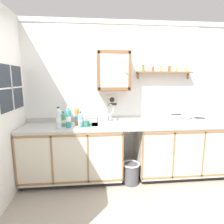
{
  "coord_description": "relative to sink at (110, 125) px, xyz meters",
  "views": [
    {
      "loc": [
        -0.51,
        -2.56,
        1.63
      ],
      "look_at": [
        -0.23,
        0.39,
        1.11
      ],
      "focal_mm": 29.41,
      "sensor_mm": 36.0,
      "label": 1
    }
  ],
  "objects": [
    {
      "name": "sink",
      "position": [
        0.0,
        0.0,
        0.0
      ],
      "size": [
        0.6,
        0.48,
        0.44
      ],
      "color": "silver",
      "rests_on": "countertop"
    },
    {
      "name": "backsplash",
      "position": [
        0.26,
        0.24,
        0.05
      ],
      "size": [
        3.29,
        0.02,
        0.08
      ],
      "primitive_type": "cube",
      "color": "#B2B2AD",
      "rests_on": "countertop"
    },
    {
      "name": "countertop",
      "position": [
        0.26,
        -0.04,
        -0.01
      ],
      "size": [
        3.29,
        0.62,
        0.03
      ],
      "primitive_type": "cube",
      "color": "#B2B2AD",
      "rests_on": "lower_cabinet_run"
    },
    {
      "name": "bottle_water_clear_4",
      "position": [
        -0.78,
        -0.16,
        0.15
      ],
      "size": [
        0.07,
        0.07,
        0.32
      ],
      "color": "silver",
      "rests_on": "countertop"
    },
    {
      "name": "spice_shelf",
      "position": [
        0.93,
        0.19,
        0.86
      ],
      "size": [
        0.95,
        0.14,
        0.23
      ],
      "color": "brown"
    },
    {
      "name": "dish_rack",
      "position": [
        -0.34,
        -0.03,
        0.04
      ],
      "size": [
        0.28,
        0.27,
        0.17
      ],
      "color": "#26664C",
      "rests_on": "countertop"
    },
    {
      "name": "lower_cabinet_run_right",
      "position": [
        1.18,
        -0.04,
        -0.46
      ],
      "size": [
        1.47,
        0.6,
        0.89
      ],
      "color": "black",
      "rests_on": "ground"
    },
    {
      "name": "lower_cabinet_run",
      "position": [
        -0.61,
        -0.04,
        -0.46
      ],
      "size": [
        1.56,
        0.6,
        0.89
      ],
      "color": "black",
      "rests_on": "ground"
    },
    {
      "name": "saucepan",
      "position": [
        1.26,
        -0.02,
        0.13
      ],
      "size": [
        0.32,
        0.16,
        0.07
      ],
      "color": "silver",
      "rests_on": "hot_plate_stove"
    },
    {
      "name": "warning_sign",
      "position": [
        0.06,
        0.25,
        0.35
      ],
      "size": [
        0.18,
        0.01,
        0.22
      ],
      "color": "silver"
    },
    {
      "name": "window",
      "position": [
        -1.39,
        -0.2,
        0.61
      ],
      "size": [
        0.03,
        0.78,
        0.66
      ],
      "color": "#262D38"
    },
    {
      "name": "bottle_juice_amber_1",
      "position": [
        -0.53,
        -0.0,
        0.15
      ],
      "size": [
        0.07,
        0.07,
        0.31
      ],
      "color": "gold",
      "rests_on": "countertop"
    },
    {
      "name": "floor",
      "position": [
        0.26,
        -0.31,
        -0.91
      ],
      "size": [
        6.33,
        6.33,
        0.0
      ],
      "primitive_type": "plane",
      "color": "#9E9384",
      "rests_on": "ground"
    },
    {
      "name": "wall_cabinet",
      "position": [
        0.06,
        0.09,
        0.86
      ],
      "size": [
        0.52,
        0.35,
        0.61
      ],
      "color": "brown"
    },
    {
      "name": "mug",
      "position": [
        -0.38,
        -0.1,
        0.06
      ],
      "size": [
        0.1,
        0.12,
        0.09
      ],
      "color": "#337259",
      "rests_on": "countertop"
    },
    {
      "name": "hot_plate_stove",
      "position": [
        1.39,
        -0.04,
        0.05
      ],
      "size": [
        0.48,
        0.28,
        0.08
      ],
      "color": "silver",
      "rests_on": "countertop"
    },
    {
      "name": "trash_bin",
      "position": [
        0.31,
        -0.23,
        -0.73
      ],
      "size": [
        0.28,
        0.28,
        0.34
      ],
      "color": "#4C4C51",
      "rests_on": "ground"
    },
    {
      "name": "back_wall",
      "position": [
        0.26,
        0.28,
        0.4
      ],
      "size": [
        3.93,
        0.07,
        2.59
      ],
      "color": "white",
      "rests_on": "ground"
    },
    {
      "name": "bottle_detergent_teal_3",
      "position": [
        -0.64,
        -0.15,
        0.15
      ],
      "size": [
        0.08,
        0.08,
        0.32
      ],
      "color": "teal",
      "rests_on": "countertop"
    },
    {
      "name": "bottle_soda_green_0",
      "position": [
        -0.73,
        -0.05,
        0.11
      ],
      "size": [
        0.06,
        0.06,
        0.23
      ],
      "color": "#4CB266",
      "rests_on": "countertop"
    },
    {
      "name": "bottle_water_blue_2",
      "position": [
        -0.46,
        -0.09,
        0.11
      ],
      "size": [
        0.08,
        0.08,
        0.24
      ],
      "color": "#8CB7E0",
      "rests_on": "countertop"
    }
  ]
}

